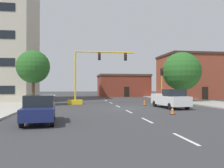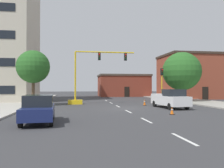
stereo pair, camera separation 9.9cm
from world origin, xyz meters
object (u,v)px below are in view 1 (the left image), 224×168
Objects in this scene: tree_right_mid at (182,71)px; pickup_truck_white at (170,99)px; traffic_signal_gantry at (84,87)px; traffic_cone_roadside_a at (145,102)px; traffic_cone_roadside_b at (172,111)px; sedan_navy_near_left at (39,109)px; tree_left_near at (33,67)px; traffic_light_pole_right at (162,77)px.

pickup_truck_white is at bearing -122.17° from tree_right_mid.
traffic_cone_roadside_a is at bearing -23.94° from traffic_signal_gantry.
tree_right_mid is 11.37× the size of traffic_cone_roadside_b.
traffic_signal_gantry is 15.25m from sedan_navy_near_left.
traffic_signal_gantry is 6.63m from tree_left_near.
traffic_signal_gantry reaches higher than pickup_truck_white.
traffic_light_pole_right is at bearing 8.78° from tree_left_near.
sedan_navy_near_left is 15.61m from traffic_cone_roadside_a.
traffic_signal_gantry reaches higher than traffic_cone_roadside_a.
traffic_cone_roadside_b is (-0.37, -8.93, -0.05)m from traffic_cone_roadside_a.
traffic_signal_gantry is 14.00m from traffic_cone_roadside_b.
traffic_signal_gantry reaches higher than traffic_cone_roadside_b.
traffic_light_pole_right is at bearing 72.55° from traffic_cone_roadside_b.
tree_left_near is 1.18× the size of pickup_truck_white.
sedan_navy_near_left reaches higher than traffic_cone_roadside_b.
traffic_light_pole_right is 6.41× the size of traffic_cone_roadside_a.
sedan_navy_near_left is at bearing -164.65° from traffic_cone_roadside_b.
traffic_cone_roadside_a is at bearing 87.63° from traffic_cone_roadside_b.
traffic_cone_roadside_a is (10.35, 11.67, -0.52)m from sedan_navy_near_left.
sedan_navy_near_left is (-14.06, -15.71, -2.64)m from traffic_light_pole_right.
pickup_truck_white is at bearing -65.28° from traffic_cone_roadside_a.
tree_right_mid reaches higher than traffic_signal_gantry.
traffic_cone_roadside_a is at bearing -132.56° from traffic_light_pole_right.
traffic_signal_gantry is 11.21m from pickup_truck_white.
traffic_signal_gantry is at bearing 77.81° from sedan_navy_near_left.
tree_left_near is at bearing -170.06° from tree_right_mid.
tree_right_mid is at bearing 9.94° from tree_left_near.
traffic_signal_gantry is 8.03m from traffic_cone_roadside_a.
traffic_signal_gantry is at bearing 16.20° from tree_left_near.
traffic_light_pole_right is 13.97m from traffic_cone_roadside_b.
traffic_light_pole_right is at bearing 4.56° from traffic_signal_gantry.
sedan_navy_near_left is (-12.03, -8.04, -0.09)m from pickup_truck_white.
sedan_navy_near_left is (2.74, -13.12, -3.68)m from tree_left_near.
traffic_cone_roadside_a is (-7.09, -4.98, -4.11)m from tree_right_mid.
traffic_signal_gantry is 1.32× the size of tree_left_near.
tree_left_near reaches higher than traffic_cone_roadside_b.
pickup_truck_white is 1.20× the size of sedan_navy_near_left.
sedan_navy_near_left is 7.23× the size of traffic_cone_roadside_b.
tree_left_near is at bearing 101.79° from sedan_navy_near_left.
sedan_navy_near_left is at bearing -131.57° from traffic_cone_roadside_a.
traffic_cone_roadside_a is at bearing 114.72° from pickup_truck_white.
traffic_light_pole_right reaches higher than sedan_navy_near_left.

